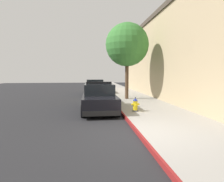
{
  "coord_description": "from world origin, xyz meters",
  "views": [
    {
      "loc": [
        -1.69,
        -6.18,
        2.15
      ],
      "look_at": [
        -0.24,
        6.28,
        1.0
      ],
      "focal_mm": 30.33,
      "sensor_mm": 36.0,
      "label": 1
    }
  ],
  "objects_px": {
    "parked_car_silver_ahead": "(95,87)",
    "fire_hydrant": "(135,105)",
    "police_cruiser": "(99,98)",
    "street_tree": "(127,45)"
  },
  "relations": [
    {
      "from": "parked_car_silver_ahead",
      "to": "street_tree",
      "type": "relative_size",
      "value": 0.81
    },
    {
      "from": "police_cruiser",
      "to": "parked_car_silver_ahead",
      "type": "height_order",
      "value": "police_cruiser"
    },
    {
      "from": "police_cruiser",
      "to": "fire_hydrant",
      "type": "height_order",
      "value": "police_cruiser"
    },
    {
      "from": "parked_car_silver_ahead",
      "to": "fire_hydrant",
      "type": "height_order",
      "value": "parked_car_silver_ahead"
    },
    {
      "from": "police_cruiser",
      "to": "fire_hydrant",
      "type": "distance_m",
      "value": 2.27
    },
    {
      "from": "police_cruiser",
      "to": "street_tree",
      "type": "height_order",
      "value": "street_tree"
    },
    {
      "from": "police_cruiser",
      "to": "street_tree",
      "type": "xyz_separation_m",
      "value": [
        2.4,
        3.82,
        3.65
      ]
    },
    {
      "from": "parked_car_silver_ahead",
      "to": "fire_hydrant",
      "type": "relative_size",
      "value": 6.37
    },
    {
      "from": "parked_car_silver_ahead",
      "to": "street_tree",
      "type": "bearing_deg",
      "value": -64.11
    },
    {
      "from": "parked_car_silver_ahead",
      "to": "fire_hydrant",
      "type": "distance_m",
      "value": 10.22
    }
  ]
}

